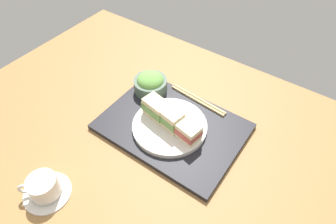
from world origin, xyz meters
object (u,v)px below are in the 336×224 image
sandwich_far (157,108)px  chopsticks_pair (198,100)px  sandwich_plate (171,127)px  sandwich_near (186,130)px  salad_bowl (150,83)px  coffee_cup (44,188)px  sandwich_middle (171,118)px

sandwich_far → chopsticks_pair: bearing=-114.2°
sandwich_plate → sandwich_near: bearing=172.0°
sandwich_plate → salad_bowl: size_ratio=2.02×
sandwich_near → chopsticks_pair: (5.51, -15.91, -3.72)cm
sandwich_near → sandwich_far: 12.03cm
sandwich_far → salad_bowl: bearing=-44.2°
sandwich_plate → coffee_cup: (14.57, 35.60, 0.51)cm
sandwich_middle → chopsticks_pair: 15.65cm
sandwich_near → sandwich_plate: bearing=-8.0°
chopsticks_pair → coffee_cup: (15.02, 50.67, 0.90)cm
sandwich_far → salad_bowl: (9.46, -9.20, -1.35)cm
sandwich_near → salad_bowl: size_ratio=0.78×
sandwich_plate → salad_bowl: 18.55cm
salad_bowl → chopsticks_pair: bearing=-162.4°
sandwich_middle → salad_bowl: bearing=-33.1°
sandwich_near → sandwich_middle: sandwich_middle is taller
chopsticks_pair → sandwich_far: bearing=65.8°
sandwich_middle → coffee_cup: size_ratio=0.73×
salad_bowl → sandwich_far: bearing=135.8°
sandwich_far → chopsticks_pair: 16.15cm
sandwich_plate → sandwich_middle: 3.79cm
sandwich_far → coffee_cup: bearing=76.7°
sandwich_plate → salad_bowl: salad_bowl is taller
sandwich_far → salad_bowl: size_ratio=0.81×
sandwich_middle → coffee_cup: 38.61cm
sandwich_near → sandwich_middle: bearing=-8.0°
sandwich_near → coffee_cup: bearing=59.4°
salad_bowl → coffee_cup: bearing=91.1°
sandwich_plate → coffee_cup: size_ratio=1.85×
sandwich_near → sandwich_far: size_ratio=0.96×
sandwich_far → coffee_cup: 37.58cm
sandwich_far → coffee_cup: sandwich_far is taller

